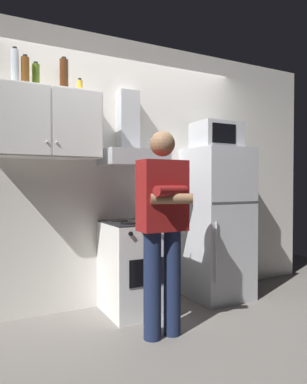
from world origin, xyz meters
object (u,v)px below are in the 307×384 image
(person_standing, at_px, (163,224))
(bottle_rum_dark, at_px, (64,76))
(stove_oven, at_px, (137,266))
(refrigerator, at_px, (217,223))
(bottle_beer_brown, at_px, (25,71))
(range_hood, at_px, (131,146))
(bottle_vodka_clear, at_px, (15,67))
(upper_cabinet, at_px, (48,124))
(microwave, at_px, (216,136))
(bottle_spice_jar, at_px, (80,86))
(bottle_olive_oil, at_px, (36,76))
(cooking_pot, at_px, (155,216))

(person_standing, height_order, bottle_rum_dark, bottle_rum_dark)
(stove_oven, bearing_deg, refrigerator, 0.04)
(refrigerator, xyz_separation_m, bottle_beer_brown, (-1.94, 0.10, 1.37))
(range_hood, bearing_deg, bottle_vodka_clear, -178.49)
(upper_cabinet, bearing_deg, microwave, -3.48)
(person_standing, relative_size, bottle_beer_brown, 6.33)
(bottle_spice_jar, distance_m, bottle_vodka_clear, 0.56)
(bottle_beer_brown, bearing_deg, bottle_rum_dark, 9.81)
(upper_cabinet, bearing_deg, bottle_vodka_clear, -174.26)
(stove_oven, xyz_separation_m, bottle_beer_brown, (-0.99, 0.10, 1.74))
(bottle_beer_brown, bearing_deg, range_hood, 1.44)
(upper_cabinet, relative_size, microwave, 1.88)
(person_standing, xyz_separation_m, bottle_rum_dark, (-0.60, 0.77, 1.30))
(refrigerator, height_order, person_standing, person_standing)
(bottle_vodka_clear, bearing_deg, bottle_rum_dark, 8.38)
(stove_oven, xyz_separation_m, person_standing, (-0.05, -0.61, 0.47))
(refrigerator, bearing_deg, bottle_spice_jar, 175.67)
(stove_oven, relative_size, bottle_spice_jar, 6.78)
(upper_cabinet, distance_m, bottle_olive_oil, 0.42)
(range_hood, height_order, refrigerator, range_hood)
(microwave, distance_m, cooking_pot, 1.17)
(cooking_pot, height_order, bottle_vodka_clear, bottle_vodka_clear)
(bottle_vodka_clear, bearing_deg, bottle_beer_brown, 2.32)
(bottle_olive_oil, bearing_deg, stove_oven, -9.31)
(stove_oven, xyz_separation_m, bottle_spice_jar, (-0.52, 0.11, 1.68))
(range_hood, xyz_separation_m, bottle_olive_oil, (-0.89, 0.02, 0.56))
(cooking_pot, xyz_separation_m, bottle_rum_dark, (-0.78, 0.28, 1.28))
(upper_cabinet, xyz_separation_m, microwave, (1.75, -0.11, -0.01))
(upper_cabinet, relative_size, bottle_beer_brown, 3.47)
(person_standing, bearing_deg, cooking_pot, 69.70)
(person_standing, bearing_deg, stove_oven, 85.28)
(range_hood, height_order, microwave, range_hood)
(person_standing, distance_m, bottle_olive_oil, 1.69)
(bottle_beer_brown, bearing_deg, stove_oven, -5.89)
(upper_cabinet, bearing_deg, range_hood, 0.09)
(bottle_spice_jar, bearing_deg, refrigerator, -4.33)
(upper_cabinet, xyz_separation_m, person_standing, (0.75, -0.73, -0.85))
(microwave, distance_m, bottle_spice_jar, 1.51)
(microwave, relative_size, person_standing, 0.29)
(upper_cabinet, relative_size, refrigerator, 0.56)
(upper_cabinet, distance_m, bottle_rum_dark, 0.48)
(refrigerator, relative_size, bottle_spice_jar, 12.42)
(upper_cabinet, distance_m, bottle_vodka_clear, 0.52)
(bottle_vodka_clear, bearing_deg, microwave, -2.25)
(bottle_spice_jar, bearing_deg, bottle_olive_oil, 174.75)
(stove_oven, distance_m, refrigerator, 1.02)
(bottle_olive_oil, xyz_separation_m, bottle_spice_jar, (0.38, -0.03, -0.05))
(bottle_beer_brown, bearing_deg, bottle_spice_jar, 1.22)
(cooking_pot, distance_m, bottle_spice_jar, 1.37)
(upper_cabinet, xyz_separation_m, bottle_olive_oil, (-0.09, 0.02, 0.41))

